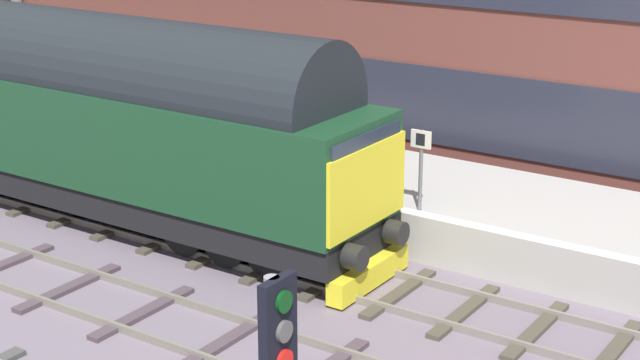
% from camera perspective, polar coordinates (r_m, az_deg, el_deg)
% --- Properties ---
extents(ground_plane, '(140.00, 140.00, 0.00)m').
position_cam_1_polar(ground_plane, '(20.58, -3.75, -4.42)').
color(ground_plane, slate).
rests_on(ground_plane, ground).
extents(track_main, '(2.50, 60.00, 0.15)m').
position_cam_1_polar(track_main, '(20.56, -3.75, -4.28)').
color(track_main, slate).
rests_on(track_main, ground).
extents(track_adjacent_west, '(2.50, 60.00, 0.15)m').
position_cam_1_polar(track_adjacent_west, '(18.30, -10.11, -7.47)').
color(track_adjacent_west, slate).
rests_on(track_adjacent_west, ground).
extents(station_platform, '(4.00, 44.00, 1.01)m').
position_cam_1_polar(station_platform, '(23.17, 1.66, -0.46)').
color(station_platform, '#ADABA6').
rests_on(station_platform, ground).
extents(diesel_locomotive, '(2.74, 19.24, 4.68)m').
position_cam_1_polar(diesel_locomotive, '(24.37, -16.55, 4.58)').
color(diesel_locomotive, black).
rests_on(diesel_locomotive, ground).
extents(platform_number_sign, '(0.10, 0.44, 1.68)m').
position_cam_1_polar(platform_number_sign, '(19.99, 5.81, 1.33)').
color(platform_number_sign, slate).
rests_on(platform_number_sign, station_platform).
extents(waiting_passenger, '(0.37, 0.51, 1.64)m').
position_cam_1_polar(waiting_passenger, '(22.25, 2.11, 2.77)').
color(waiting_passenger, '#252737').
rests_on(waiting_passenger, station_platform).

